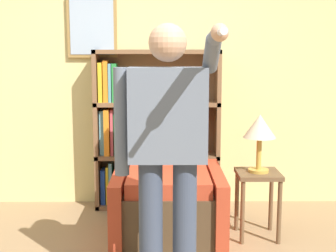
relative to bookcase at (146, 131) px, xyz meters
name	(u,v)px	position (x,y,z in m)	size (l,w,h in m)	color
wall_back	(136,66)	(-0.10, 0.16, 0.64)	(8.00, 0.11, 2.80)	#DBCC84
bookcase	(146,131)	(0.00, 0.00, 0.00)	(1.23, 0.28, 1.57)	brown
armchair	(168,195)	(0.22, -0.80, -0.40)	(0.89, 0.92, 1.17)	#4C3823
person_standing	(167,143)	(0.20, -1.79, 0.23)	(0.62, 0.78, 1.72)	#384256
side_table	(258,186)	(0.97, -0.82, -0.33)	(0.35, 0.35, 0.56)	brown
table_lamp	(260,129)	(0.97, -0.82, 0.16)	(0.27, 0.27, 0.48)	gold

